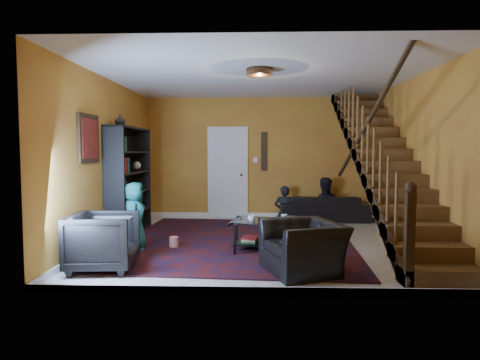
{
  "coord_description": "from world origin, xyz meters",
  "views": [
    {
      "loc": [
        -0.07,
        -7.28,
        1.58
      ],
      "look_at": [
        -0.33,
        0.4,
        1.04
      ],
      "focal_mm": 32.0,
      "sensor_mm": 36.0,
      "label": 1
    }
  ],
  "objects_px": {
    "sofa": "(324,208)",
    "coffee_table": "(274,233)",
    "armchair_right": "(303,247)",
    "armchair_left": "(103,241)",
    "bookshelf": "(130,183)"
  },
  "relations": [
    {
      "from": "bookshelf",
      "to": "sofa",
      "type": "xyz_separation_m",
      "value": [
        3.9,
        1.7,
        -0.68
      ]
    },
    {
      "from": "armchair_right",
      "to": "coffee_table",
      "type": "distance_m",
      "value": 1.21
    },
    {
      "from": "bookshelf",
      "to": "coffee_table",
      "type": "relative_size",
      "value": 1.43
    },
    {
      "from": "sofa",
      "to": "armchair_right",
      "type": "distance_m",
      "value": 4.24
    },
    {
      "from": "armchair_left",
      "to": "armchair_right",
      "type": "xyz_separation_m",
      "value": [
        2.61,
        -0.0,
        -0.05
      ]
    },
    {
      "from": "bookshelf",
      "to": "armchair_right",
      "type": "bearing_deg",
      "value": -39.35
    },
    {
      "from": "sofa",
      "to": "armchair_left",
      "type": "xyz_separation_m",
      "value": [
        -3.55,
        -4.12,
        0.1
      ]
    },
    {
      "from": "bookshelf",
      "to": "armchair_left",
      "type": "relative_size",
      "value": 2.37
    },
    {
      "from": "sofa",
      "to": "coffee_table",
      "type": "xyz_separation_m",
      "value": [
        -1.27,
        -2.97,
        -0.01
      ]
    },
    {
      "from": "sofa",
      "to": "armchair_right",
      "type": "xyz_separation_m",
      "value": [
        -0.94,
        -4.13,
        0.05
      ]
    },
    {
      "from": "armchair_left",
      "to": "coffee_table",
      "type": "bearing_deg",
      "value": -67.94
    },
    {
      "from": "bookshelf",
      "to": "armchair_left",
      "type": "distance_m",
      "value": 2.52
    },
    {
      "from": "coffee_table",
      "to": "sofa",
      "type": "bearing_deg",
      "value": 66.86
    },
    {
      "from": "armchair_right",
      "to": "coffee_table",
      "type": "xyz_separation_m",
      "value": [
        -0.33,
        1.16,
        -0.05
      ]
    },
    {
      "from": "armchair_right",
      "to": "coffee_table",
      "type": "bearing_deg",
      "value": 176.47
    }
  ]
}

